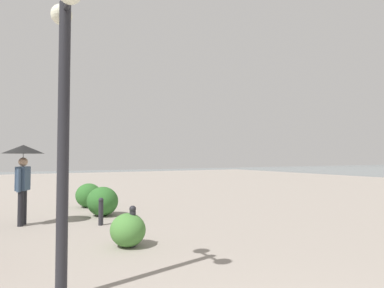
% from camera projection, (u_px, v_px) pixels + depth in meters
% --- Properties ---
extents(lamppost, '(0.98, 0.28, 3.77)m').
position_uv_depth(lamppost, '(64.00, 91.00, 4.09)').
color(lamppost, '#232328').
rests_on(lamppost, ground).
extents(pedestrian, '(1.00, 1.00, 2.03)m').
position_uv_depth(pedestrian, '(23.00, 162.00, 8.38)').
color(pedestrian, black).
rests_on(pedestrian, ground).
extents(bollard_near, '(0.13, 0.13, 0.79)m').
position_uv_depth(bollard_near, '(133.00, 225.00, 6.35)').
color(bollard_near, '#232328').
rests_on(bollard_near, ground).
extents(bollard_mid, '(0.13, 0.13, 0.69)m').
position_uv_depth(bollard_mid, '(101.00, 211.00, 8.36)').
color(bollard_mid, '#232328').
rests_on(bollard_mid, ground).
extents(shrub_low, '(0.75, 0.67, 0.64)m').
position_uv_depth(shrub_low, '(128.00, 230.00, 6.37)').
color(shrub_low, '#477F38').
rests_on(shrub_low, ground).
extents(shrub_round, '(0.99, 0.89, 0.84)m').
position_uv_depth(shrub_round, '(103.00, 201.00, 9.70)').
color(shrub_round, '#2D6628').
rests_on(shrub_round, ground).
extents(shrub_wide, '(0.96, 0.86, 0.81)m').
position_uv_depth(shrub_wide, '(89.00, 195.00, 11.35)').
color(shrub_wide, '#2D6628').
rests_on(shrub_wide, ground).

